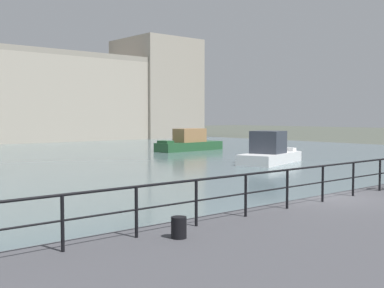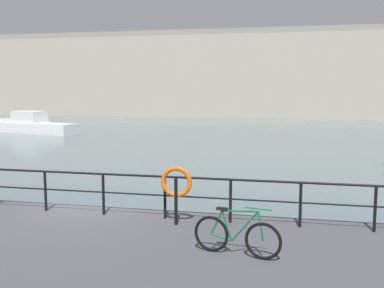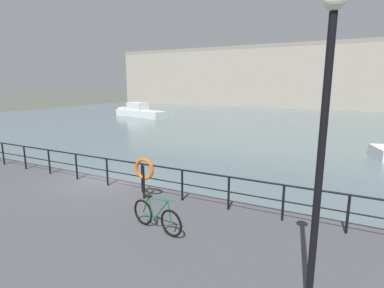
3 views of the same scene
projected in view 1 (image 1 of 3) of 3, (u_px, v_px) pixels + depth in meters
name	position (u px, v px, depth m)	size (l,w,h in m)	color
ground_plane	(317.00, 219.00, 15.50)	(240.00, 240.00, 0.00)	#4C5147
moored_cabin_cruiser	(189.00, 142.00, 46.54)	(7.37, 2.50, 2.09)	#23512D
moored_red_daysailer	(270.00, 152.00, 33.92)	(6.27, 3.92, 2.24)	white
quay_railing	(353.00, 172.00, 15.35)	(22.86, 0.07, 1.08)	black
mooring_bollard	(179.00, 227.00, 10.04)	(0.32, 0.32, 0.44)	black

